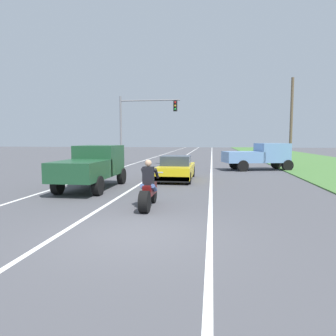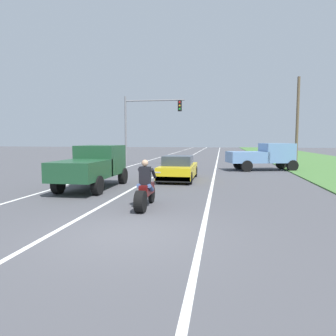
% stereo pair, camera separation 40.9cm
% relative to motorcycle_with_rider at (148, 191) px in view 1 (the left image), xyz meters
% --- Properties ---
extents(ground_plane, '(160.00, 160.00, 0.00)m').
position_rel_motorcycle_with_rider_xyz_m(ground_plane, '(0.23, -2.78, -0.59)').
color(ground_plane, '#4C4C51').
extents(lane_stripe_left_solid, '(0.14, 120.00, 0.01)m').
position_rel_motorcycle_with_rider_xyz_m(lane_stripe_left_solid, '(-5.17, 17.22, -0.59)').
color(lane_stripe_left_solid, white).
rests_on(lane_stripe_left_solid, ground).
extents(lane_stripe_right_solid, '(0.14, 120.00, 0.01)m').
position_rel_motorcycle_with_rider_xyz_m(lane_stripe_right_solid, '(2.03, 17.22, -0.59)').
color(lane_stripe_right_solid, white).
rests_on(lane_stripe_right_solid, ground).
extents(lane_stripe_centre_dashed, '(0.14, 120.00, 0.01)m').
position_rel_motorcycle_with_rider_xyz_m(lane_stripe_centre_dashed, '(-1.57, 17.22, -0.59)').
color(lane_stripe_centre_dashed, white).
rests_on(lane_stripe_centre_dashed, ground).
extents(grass_verge_right, '(10.00, 120.00, 0.06)m').
position_rel_motorcycle_with_rider_xyz_m(grass_verge_right, '(12.15, 17.22, -0.56)').
color(grass_verge_right, '#477538').
rests_on(grass_verge_right, ground).
extents(motorcycle_with_rider, '(0.70, 2.21, 1.62)m').
position_rel_motorcycle_with_rider_xyz_m(motorcycle_with_rider, '(0.00, 0.00, 0.00)').
color(motorcycle_with_rider, black).
rests_on(motorcycle_with_rider, ground).
extents(sports_car_yellow, '(1.84, 4.30, 1.37)m').
position_rel_motorcycle_with_rider_xyz_m(sports_car_yellow, '(0.09, 7.30, 0.04)').
color(sports_car_yellow, yellow).
rests_on(sports_car_yellow, ground).
extents(pickup_truck_left_lane_dark_green, '(2.02, 4.80, 1.98)m').
position_rel_motorcycle_with_rider_xyz_m(pickup_truck_left_lane_dark_green, '(-3.39, 3.68, 0.51)').
color(pickup_truck_left_lane_dark_green, '#1E4C2D').
rests_on(pickup_truck_left_lane_dark_green, ground).
extents(pickup_truck_right_shoulder_light_blue, '(5.14, 3.14, 1.98)m').
position_rel_motorcycle_with_rider_xyz_m(pickup_truck_right_shoulder_light_blue, '(5.57, 13.77, 0.51)').
color(pickup_truck_right_shoulder_light_blue, '#6B93C6').
rests_on(pickup_truck_right_shoulder_light_blue, ground).
extents(traffic_light_mast_near, '(5.29, 0.34, 6.00)m').
position_rel_motorcycle_with_rider_xyz_m(traffic_light_mast_near, '(-4.22, 16.66, 3.45)').
color(traffic_light_mast_near, gray).
rests_on(traffic_light_mast_near, ground).
extents(utility_pole_roadside, '(0.24, 0.24, 7.59)m').
position_rel_motorcycle_with_rider_xyz_m(utility_pole_roadside, '(8.88, 18.69, 3.20)').
color(utility_pole_roadside, brown).
rests_on(utility_pole_roadside, ground).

